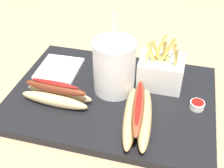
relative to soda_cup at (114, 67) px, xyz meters
name	(u,v)px	position (x,y,z in m)	size (l,w,h in m)	color
ground_plane	(112,103)	(0.00, -0.02, -0.10)	(2.40, 2.40, 0.02)	tan
food_tray	(112,97)	(0.00, -0.02, -0.08)	(0.49, 0.36, 0.02)	black
soda_cup	(114,67)	(0.00, 0.00, 0.00)	(0.10, 0.10, 0.20)	white
fries_basket	(161,71)	(0.11, 0.05, -0.03)	(0.11, 0.09, 0.14)	white
hot_dog_1	(56,94)	(-0.12, -0.08, -0.04)	(0.17, 0.06, 0.06)	#E5C689
hot_dog_2	(138,115)	(0.08, -0.11, -0.04)	(0.08, 0.19, 0.07)	#DBB775
ketchup_cup_1	(109,64)	(-0.04, 0.09, -0.05)	(0.03, 0.03, 0.02)	white
ketchup_cup_2	(126,69)	(0.02, 0.08, -0.05)	(0.03, 0.03, 0.02)	white
ketchup_cup_3	(197,104)	(0.20, -0.02, -0.06)	(0.03, 0.03, 0.02)	white
napkin_stack	(59,68)	(-0.16, 0.04, -0.06)	(0.11, 0.12, 0.01)	white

